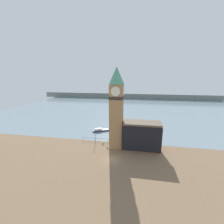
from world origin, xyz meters
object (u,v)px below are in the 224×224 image
at_px(clock_tower, 116,107).
at_px(lamp_post, 95,137).
at_px(mooring_bollard_far, 107,148).
at_px(pier_building, 141,136).
at_px(mooring_bollard_near, 103,144).
at_px(boat_near, 100,130).

relative_size(clock_tower, lamp_post, 6.07).
bearing_deg(lamp_post, mooring_bollard_far, -25.37).
distance_m(clock_tower, pier_building, 11.68).
xyz_separation_m(clock_tower, mooring_bollard_far, (-2.51, -1.88, -12.75)).
relative_size(clock_tower, mooring_bollard_near, 38.15).
distance_m(mooring_bollard_near, lamp_post, 3.58).
bearing_deg(mooring_bollard_near, mooring_bollard_far, -50.46).
relative_size(mooring_bollard_far, lamp_post, 0.15).
xyz_separation_m(clock_tower, lamp_post, (-6.99, 0.25, -10.24)).
bearing_deg(mooring_bollard_near, clock_tower, -5.69).
height_order(pier_building, mooring_bollard_far, pier_building).
height_order(mooring_bollard_near, mooring_bollard_far, mooring_bollard_near).
relative_size(boat_near, lamp_post, 1.60).
height_order(boat_near, mooring_bollard_far, boat_near).
bearing_deg(pier_building, mooring_bollard_far, -170.51).
xyz_separation_m(clock_tower, boat_near, (-8.33, 12.25, -12.57)).
bearing_deg(clock_tower, boat_near, 124.22).
distance_m(pier_building, mooring_bollard_far, 11.16).
bearing_deg(lamp_post, clock_tower, -2.03).
bearing_deg(mooring_bollard_near, boat_near, 108.31).
xyz_separation_m(clock_tower, mooring_bollard_near, (-4.42, 0.44, -12.72)).
relative_size(mooring_bollard_near, lamp_post, 0.16).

